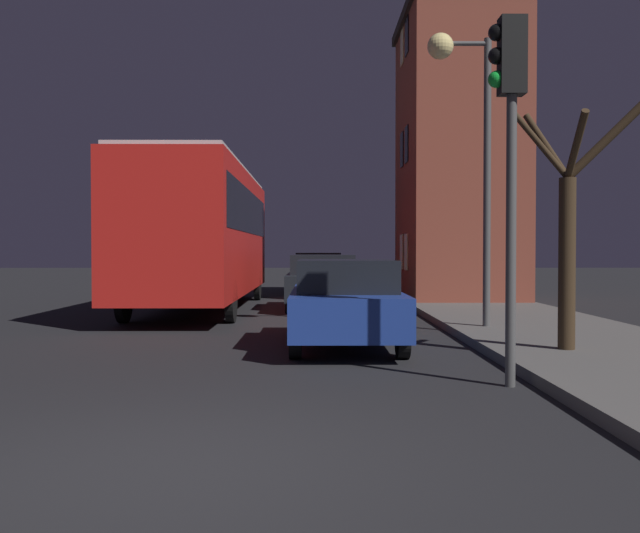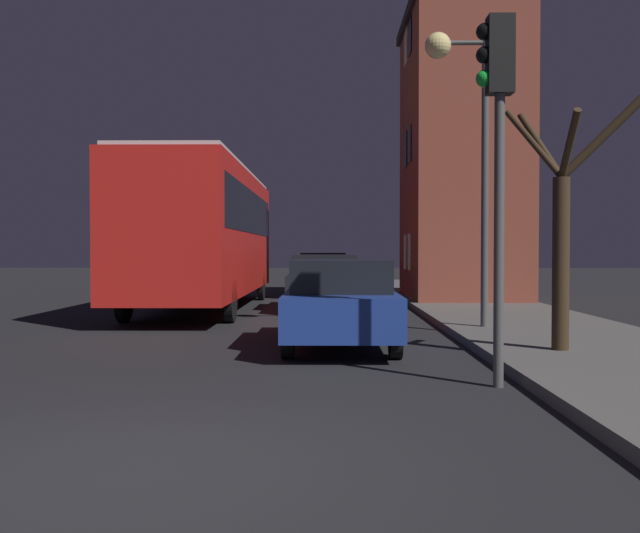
# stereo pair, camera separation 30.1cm
# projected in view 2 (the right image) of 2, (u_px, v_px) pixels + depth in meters

# --- Properties ---
(ground_plane) EXTENTS (120.00, 120.00, 0.00)m
(ground_plane) POSITION_uv_depth(u_px,v_px,m) (139.00, 466.00, 5.27)
(ground_plane) COLOR black
(brick_building) EXTENTS (3.54, 5.35, 8.80)m
(brick_building) POSITION_uv_depth(u_px,v_px,m) (461.00, 154.00, 22.02)
(brick_building) COLOR brown
(brick_building) RESTS_ON sidewalk
(streetlamp) EXTENTS (1.22, 0.50, 5.57)m
(streetlamp) POSITION_uv_depth(u_px,v_px,m) (460.00, 108.00, 13.46)
(streetlamp) COLOR #4C4C4C
(streetlamp) RESTS_ON sidewalk
(traffic_light) EXTENTS (0.43, 0.24, 4.31)m
(traffic_light) POSITION_uv_depth(u_px,v_px,m) (497.00, 122.00, 8.24)
(traffic_light) COLOR #4C4C4C
(traffic_light) RESTS_ON ground
(bare_tree) EXTENTS (2.01, 1.32, 3.78)m
(bare_tree) POSITION_uv_depth(u_px,v_px,m) (565.00, 227.00, 10.29)
(bare_tree) COLOR #382819
(bare_tree) RESTS_ON sidewalk
(bus) EXTENTS (2.57, 11.09, 3.77)m
(bus) POSITION_uv_depth(u_px,v_px,m) (205.00, 227.00, 19.31)
(bus) COLOR red
(bus) RESTS_ON ground
(car_near_lane) EXTENTS (1.76, 4.40, 1.45)m
(car_near_lane) POSITION_uv_depth(u_px,v_px,m) (340.00, 301.00, 11.84)
(car_near_lane) COLOR navy
(car_near_lane) RESTS_ON ground
(car_mid_lane) EXTENTS (1.90, 4.07, 1.48)m
(car_mid_lane) POSITION_uv_depth(u_px,v_px,m) (324.00, 281.00, 19.27)
(car_mid_lane) COLOR black
(car_mid_lane) RESTS_ON ground
(car_far_lane) EXTENTS (1.88, 4.38, 1.51)m
(car_far_lane) POSITION_uv_depth(u_px,v_px,m) (323.00, 271.00, 27.32)
(car_far_lane) COLOR olive
(car_far_lane) RESTS_ON ground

